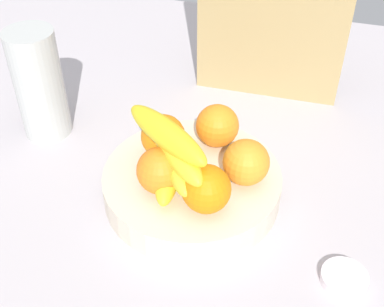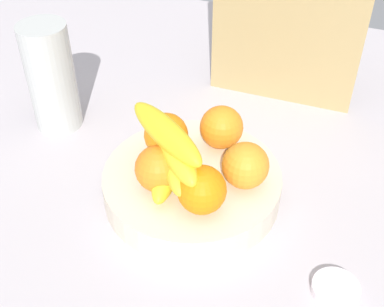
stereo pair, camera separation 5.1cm
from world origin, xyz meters
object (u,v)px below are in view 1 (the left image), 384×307
fruit_bowl (192,184)px  orange_back_left (160,171)px  jar_lid (344,278)px  cutting_board (273,9)px  orange_front_left (246,162)px  orange_back_right (206,189)px  orange_front_right (217,126)px  thermos_tumbler (39,84)px  orange_center (163,136)px  banana_bunch (172,151)px

fruit_bowl → orange_back_left: 8.10cm
jar_lid → cutting_board: bearing=113.7°
orange_front_left → orange_back_right: size_ratio=1.00×
orange_front_right → thermos_tumbler: thermos_tumbler is taller
fruit_bowl → orange_front_left: bearing=6.7°
orange_center → banana_bunch: (3.14, -5.09, 1.79)cm
orange_front_left → jar_lid: orange_front_left is taller
fruit_bowl → orange_center: bearing=150.1°
orange_front_left → orange_back_right: (-4.12, -7.13, 0.00)cm
orange_center → cutting_board: cutting_board is taller
orange_front_left → orange_back_left: size_ratio=1.00×
cutting_board → fruit_bowl: bearing=-101.1°
orange_back_right → jar_lid: orange_back_right is taller
banana_bunch → thermos_tumbler: size_ratio=0.88×
orange_center → orange_back_right: 13.49cm
cutting_board → orange_back_right: bearing=-93.8°
orange_front_left → orange_back_left: bearing=-155.1°
orange_front_right → orange_back_right: bearing=-81.6°
orange_front_left → banana_bunch: banana_bunch is taller
orange_front_left → orange_front_right: size_ratio=1.00×
orange_front_left → orange_back_left: same height
fruit_bowl → orange_back_left: orange_back_left is taller
banana_bunch → fruit_bowl: bearing=35.4°
orange_front_right → orange_back_right: 14.71cm
orange_center → jar_lid: 33.59cm
orange_front_left → orange_back_left: (-11.51, -5.35, 0.00)cm
banana_bunch → jar_lid: 29.54cm
thermos_tumbler → orange_front_left: bearing=-11.6°
orange_center → thermos_tumbler: thermos_tumbler is taller
banana_bunch → orange_front_right: bearing=67.0°
orange_front_left → cutting_board: size_ratio=0.19×
fruit_bowl → cutting_board: cutting_board is taller
orange_front_left → cutting_board: bearing=94.2°
orange_back_left → cutting_board: bearing=76.1°
orange_front_right → jar_lid: size_ratio=1.11×
fruit_bowl → banana_bunch: banana_bunch is taller
orange_front_right → thermos_tumbler: bearing=179.2°
orange_back_left → thermos_tumbler: (-26.77, 13.19, 1.74)cm
orange_front_left → orange_center: (-13.74, 2.33, 0.00)cm
orange_front_left → orange_back_left: 12.69cm
orange_back_right → jar_lid: (20.35, -3.71, -7.55)cm
orange_back_right → banana_bunch: 8.02cm
orange_back_left → banana_bunch: (0.91, 2.59, 1.79)cm
orange_back_left → banana_bunch: 3.28cm
orange_front_left → banana_bunch: bearing=-165.4°
orange_back_right → thermos_tumbler: 37.33cm
thermos_tumbler → jar_lid: bearing=-18.9°
banana_bunch → thermos_tumbler: (-27.68, 10.60, -0.06)cm
orange_back_right → banana_bunch: (-6.47, 4.38, 1.79)cm
banana_bunch → cutting_board: bearing=76.5°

